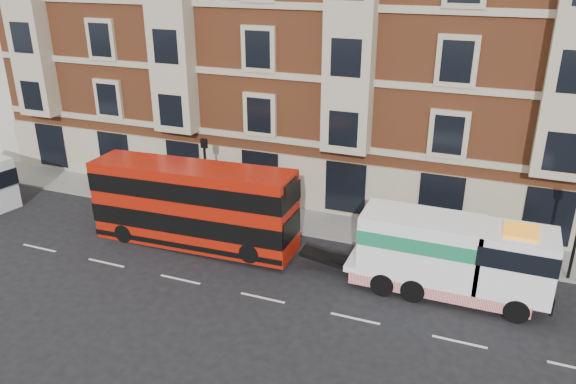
# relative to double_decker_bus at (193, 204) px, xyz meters

# --- Properties ---
(ground) EXTENTS (120.00, 120.00, 0.00)m
(ground) POSITION_rel_double_decker_bus_xyz_m (5.04, -3.15, -2.20)
(ground) COLOR black
(ground) RESTS_ON ground
(sidewalk) EXTENTS (90.00, 3.00, 0.15)m
(sidewalk) POSITION_rel_double_decker_bus_xyz_m (5.04, 4.35, -2.12)
(sidewalk) COLOR slate
(sidewalk) RESTS_ON ground
(victorian_terrace) EXTENTS (45.00, 12.00, 20.40)m
(victorian_terrace) POSITION_rel_double_decker_bus_xyz_m (5.54, 11.85, 7.87)
(victorian_terrace) COLOR brown
(victorian_terrace) RESTS_ON ground
(lamp_post_west) EXTENTS (0.35, 0.15, 4.35)m
(lamp_post_west) POSITION_rel_double_decker_bus_xyz_m (-0.96, 3.05, 0.48)
(lamp_post_west) COLOR black
(lamp_post_west) RESTS_ON sidewalk
(double_decker_bus) EXTENTS (10.24, 2.35, 4.14)m
(double_decker_bus) POSITION_rel_double_decker_bus_xyz_m (0.00, 0.00, 0.00)
(double_decker_bus) COLOR #AA1809
(double_decker_bus) RESTS_ON ground
(tow_truck) EXTENTS (8.20, 2.42, 3.42)m
(tow_truck) POSITION_rel_double_decker_bus_xyz_m (12.05, 0.00, -0.38)
(tow_truck) COLOR white
(tow_truck) RESTS_ON ground
(pedestrian) EXTENTS (0.66, 0.66, 1.54)m
(pedestrian) POSITION_rel_double_decker_bus_xyz_m (-6.37, 3.00, -1.27)
(pedestrian) COLOR #1C2B39
(pedestrian) RESTS_ON sidewalk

